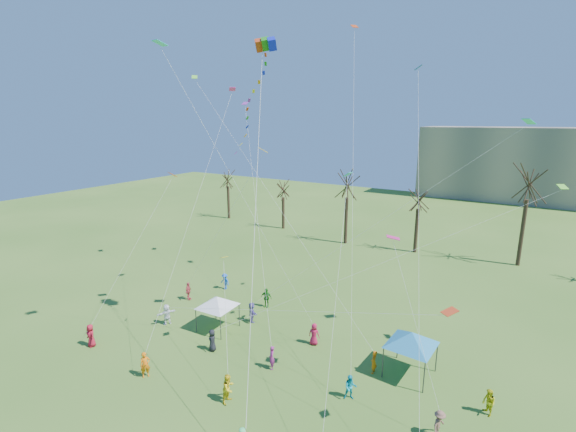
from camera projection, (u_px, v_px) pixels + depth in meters
The scene contains 7 objects.
ground at pixel (222, 416), 23.06m from camera, with size 160.00×160.00×0.00m, color #3D6821.
bare_tree_row at pixel (442, 199), 48.75m from camera, with size 69.62×8.72×12.20m.
big_box_kite at pixel (254, 107), 25.48m from camera, with size 3.58×5.64×21.73m.
canopy_tent_white at pixel (217, 302), 32.09m from camera, with size 3.77×3.77×2.83m.
canopy_tent_blue at pixel (412, 339), 26.23m from camera, with size 4.13×4.13×3.10m.
festival_crowd at pixel (260, 345), 28.68m from camera, with size 27.16×14.83×1.82m.
small_kites_aloft at pixel (303, 154), 29.59m from camera, with size 32.89×18.49×33.75m.
Camera 1 is at (13.50, -14.85, 16.63)m, focal length 25.00 mm.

